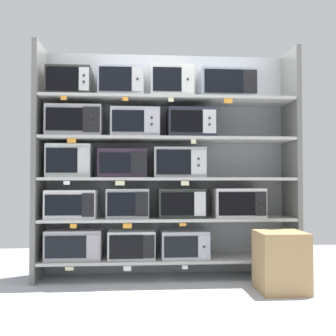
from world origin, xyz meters
name	(u,v)px	position (x,y,z in m)	size (l,w,h in m)	color
ground	(177,308)	(0.00, -1.00, -0.01)	(6.58, 6.00, 0.02)	#B2B7BC
back_panel	(166,163)	(0.00, 0.26, 1.20)	(2.78, 0.04, 2.39)	#9EA3A8
upright_left	(39,162)	(-1.32, 0.00, 1.20)	(0.05, 0.48, 2.39)	slate
upright_right	(291,162)	(1.32, 0.00, 1.20)	(0.05, 0.48, 2.39)	slate
shelf_0	(168,259)	(0.00, 0.00, 0.19)	(2.58, 0.48, 0.03)	beige
microwave_0	(75,244)	(-0.95, 0.00, 0.36)	(0.56, 0.39, 0.30)	#A4A0A9
microwave_1	(132,244)	(-0.37, 0.00, 0.35)	(0.47, 0.37, 0.28)	silver
microwave_2	(184,244)	(0.17, 0.00, 0.35)	(0.48, 0.43, 0.28)	#B3B5C2
price_tag_0	(69,269)	(-0.97, -0.24, 0.16)	(0.08, 0.00, 0.03)	beige
price_tag_1	(127,269)	(-0.41, -0.24, 0.15)	(0.08, 0.00, 0.05)	white
price_tag_2	(185,267)	(0.15, -0.24, 0.15)	(0.06, 0.00, 0.04)	white
shelf_1	(168,219)	(0.00, 0.00, 0.60)	(2.58, 0.48, 0.03)	beige
microwave_3	(72,204)	(-0.98, 0.00, 0.76)	(0.50, 0.43, 0.29)	silver
microwave_4	(128,203)	(-0.42, 0.00, 0.77)	(0.43, 0.37, 0.30)	#B1B5B7
microwave_5	(181,203)	(0.13, 0.00, 0.77)	(0.47, 0.39, 0.30)	#2C322D
microwave_6	(237,203)	(0.73, 0.00, 0.77)	(0.52, 0.43, 0.30)	silver
price_tag_3	(73,226)	(-0.93, -0.24, 0.56)	(0.06, 0.00, 0.04)	orange
price_tag_4	(127,226)	(-0.41, -0.24, 0.56)	(0.09, 0.00, 0.05)	orange
price_tag_5	(183,225)	(0.13, -0.24, 0.57)	(0.07, 0.00, 0.03)	orange
shelf_2	(168,179)	(0.00, 0.00, 1.02)	(2.58, 0.48, 0.03)	beige
microwave_7	(70,161)	(-1.01, 0.00, 1.20)	(0.45, 0.34, 0.34)	silver
microwave_8	(123,164)	(-0.47, 0.00, 1.18)	(0.48, 0.43, 0.29)	#352635
microwave_9	(179,163)	(0.11, 0.00, 1.19)	(0.53, 0.39, 0.31)	#B4B6B8
price_tag_6	(67,183)	(-1.00, -0.24, 0.98)	(0.06, 0.00, 0.04)	white
price_tag_7	(120,183)	(-0.49, -0.24, 0.98)	(0.09, 0.00, 0.04)	beige
price_tag_8	(185,183)	(0.15, -0.24, 0.98)	(0.08, 0.00, 0.04)	beige
shelf_3	(168,139)	(0.00, 0.00, 1.43)	(2.58, 0.48, 0.03)	beige
microwave_10	(76,122)	(-0.95, 0.00, 1.60)	(0.55, 0.44, 0.31)	#9B9AA2
microwave_11	(135,124)	(-0.34, 0.00, 1.59)	(0.50, 0.40, 0.29)	#B9B6C1
microwave_12	(190,124)	(0.24, 0.00, 1.59)	(0.48, 0.44, 0.30)	#2B2C38
price_tag_9	(72,141)	(-0.95, -0.24, 1.39)	(0.08, 0.00, 0.04)	orange
price_tag_10	(194,141)	(0.24, -0.24, 1.39)	(0.05, 0.00, 0.04)	beige
shelf_4	(168,100)	(0.00, 0.00, 1.84)	(2.58, 0.48, 0.03)	beige
microwave_13	(70,83)	(-1.01, 0.00, 2.00)	(0.44, 0.42, 0.29)	#31342F
microwave_14	(122,84)	(-0.48, 0.00, 2.01)	(0.46, 0.44, 0.30)	#B1B3C2
microwave_15	(172,83)	(0.04, 0.00, 2.02)	(0.44, 0.34, 0.33)	silver
microwave_16	(226,85)	(0.62, 0.00, 2.01)	(0.57, 0.39, 0.30)	#97A1AF
price_tag_11	(64,98)	(-1.03, -0.24, 1.80)	(0.06, 0.00, 0.04)	orange
price_tag_12	(125,99)	(-0.44, -0.24, 1.80)	(0.05, 0.00, 0.04)	orange
price_tag_13	(171,100)	(0.01, -0.24, 1.80)	(0.05, 0.00, 0.04)	beige
price_tag_14	(228,101)	(0.59, -0.24, 1.80)	(0.08, 0.00, 0.05)	orange
shipping_carton	(281,262)	(0.98, -0.61, 0.27)	(0.42, 0.42, 0.54)	tan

